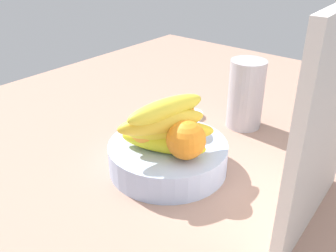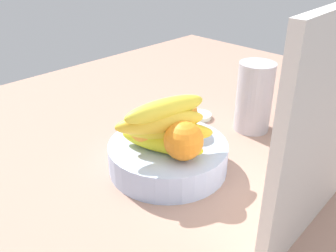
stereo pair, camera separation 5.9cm
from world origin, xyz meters
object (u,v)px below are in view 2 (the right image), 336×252
(orange_front_left, at_px, (180,114))
(banana_bunch, at_px, (164,126))
(fruit_bowl, at_px, (168,156))
(cutting_board, at_px, (320,132))
(thermos_tumbler, at_px, (254,97))
(orange_center, at_px, (184,141))
(orange_front_right, at_px, (148,127))
(jar_lid, at_px, (199,116))

(orange_front_left, bearing_deg, banana_bunch, 23.37)
(fruit_bowl, relative_size, cutting_board, 0.67)
(banana_bunch, relative_size, thermos_tumbler, 1.12)
(fruit_bowl, height_order, orange_center, orange_center)
(fruit_bowl, distance_m, cutting_board, 0.32)
(orange_front_left, distance_m, banana_bunch, 0.09)
(orange_front_left, bearing_deg, orange_center, 45.89)
(fruit_bowl, height_order, orange_front_left, orange_front_left)
(fruit_bowl, height_order, cutting_board, cutting_board)
(orange_center, bearing_deg, orange_front_left, -134.11)
(orange_front_left, relative_size, banana_bunch, 0.39)
(banana_bunch, height_order, thermos_tumbler, thermos_tumbler)
(orange_front_right, height_order, cutting_board, cutting_board)
(orange_front_left, distance_m, thermos_tumbler, 0.21)
(fruit_bowl, xyz_separation_m, thermos_tumbler, (-0.27, 0.02, 0.06))
(orange_front_left, relative_size, cutting_board, 0.21)
(orange_front_right, relative_size, orange_center, 1.00)
(fruit_bowl, relative_size, orange_front_left, 3.26)
(fruit_bowl, distance_m, orange_front_left, 0.09)
(thermos_tumbler, distance_m, jar_lid, 0.16)
(orange_front_left, height_order, orange_front_right, same)
(orange_center, relative_size, banana_bunch, 0.39)
(banana_bunch, bearing_deg, fruit_bowl, -151.95)
(orange_front_left, bearing_deg, orange_front_right, -3.14)
(orange_front_right, relative_size, cutting_board, 0.21)
(orange_center, relative_size, thermos_tumbler, 0.44)
(fruit_bowl, bearing_deg, cutting_board, 95.84)
(banana_bunch, xyz_separation_m, jar_lid, (-0.25, -0.12, -0.11))
(jar_lid, bearing_deg, orange_front_left, 26.21)
(cutting_board, relative_size, jar_lid, 5.75)
(orange_center, xyz_separation_m, thermos_tumbler, (-0.29, -0.03, -0.01))
(orange_front_right, bearing_deg, orange_front_left, 176.86)
(jar_lid, bearing_deg, orange_center, 33.73)
(orange_front_right, distance_m, jar_lid, 0.28)
(fruit_bowl, xyz_separation_m, orange_front_left, (-0.06, -0.02, 0.07))
(orange_center, xyz_separation_m, banana_bunch, (0.01, -0.04, 0.02))
(cutting_board, height_order, jar_lid, cutting_board)
(orange_center, distance_m, thermos_tumbler, 0.29)
(orange_front_right, xyz_separation_m, cutting_board, (-0.06, 0.31, 0.09))
(orange_center, bearing_deg, fruit_bowl, -107.15)
(fruit_bowl, distance_m, jar_lid, 0.25)
(fruit_bowl, relative_size, orange_front_right, 3.26)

